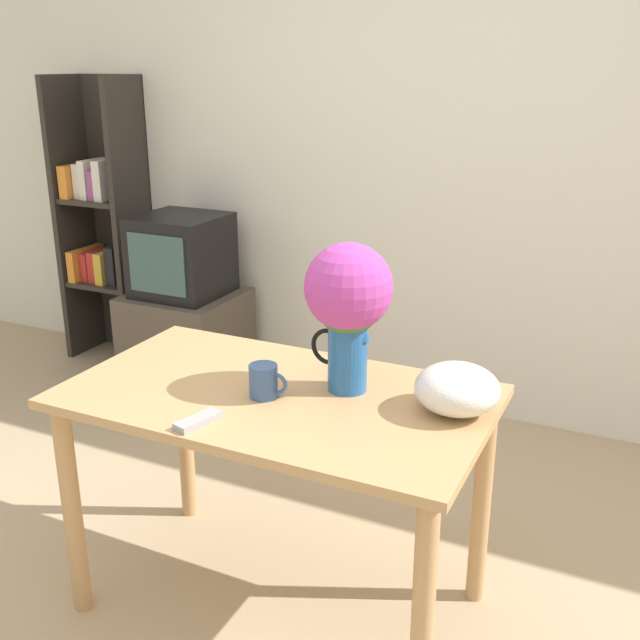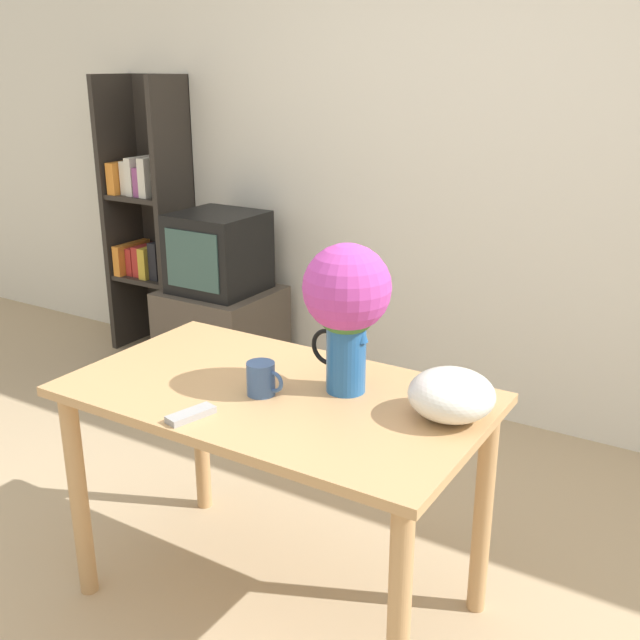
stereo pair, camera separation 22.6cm
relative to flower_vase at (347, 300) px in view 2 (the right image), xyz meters
name	(u,v)px [view 2 (the right image)]	position (x,y,z in m)	size (l,w,h in m)	color
ground_plane	(245,639)	(-0.17, -0.33, -1.06)	(12.00, 12.00, 0.00)	tan
wall_back	(486,158)	(-0.17, 1.62, 0.24)	(8.00, 0.05, 2.60)	silver
table	(276,426)	(-0.18, -0.11, -0.41)	(1.29, 0.73, 0.77)	tan
flower_vase	(347,300)	(0.00, 0.00, 0.00)	(0.26, 0.26, 0.46)	#235B9E
coffee_mug	(262,379)	(-0.20, -0.16, -0.24)	(0.12, 0.09, 0.10)	#385689
white_bowl	(451,395)	(0.34, -0.01, -0.22)	(0.25, 0.25, 0.14)	silver
remote_control	(191,415)	(-0.28, -0.39, -0.28)	(0.08, 0.15, 0.02)	#999999
tv_stand	(222,336)	(-1.50, 1.24, -0.79)	(0.57, 0.54, 0.54)	#4C4238
tv_set	(218,252)	(-1.50, 1.24, -0.31)	(0.44, 0.44, 0.43)	black
bookshelf	(149,220)	(-2.20, 1.45, -0.24)	(0.48, 0.33, 1.66)	#2D2823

